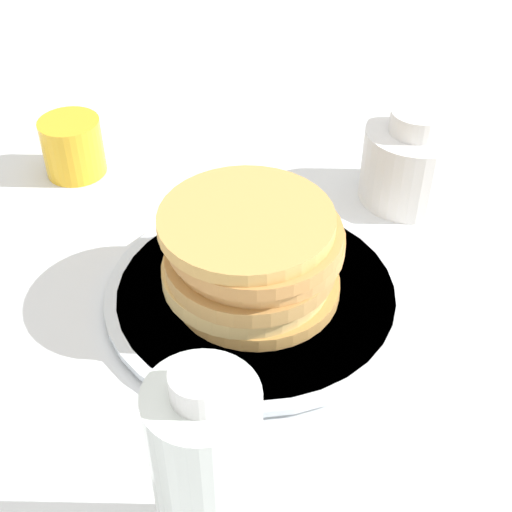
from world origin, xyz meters
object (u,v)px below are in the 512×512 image
(pancake_stack, at_px, (252,254))
(cream_jug, at_px, (411,161))
(water_bottle_near, at_px, (208,480))
(plate, at_px, (256,293))
(juice_glass, at_px, (73,147))

(pancake_stack, xyz_separation_m, cream_jug, (-0.24, 0.06, -0.01))
(pancake_stack, height_order, water_bottle_near, water_bottle_near)
(plate, bearing_deg, juice_glass, -103.34)
(pancake_stack, bearing_deg, water_bottle_near, 26.32)
(plate, distance_m, cream_jug, 0.25)
(pancake_stack, distance_m, juice_glass, 0.31)
(pancake_stack, bearing_deg, juice_glass, -104.05)
(juice_glass, xyz_separation_m, cream_jug, (-0.17, 0.36, 0.01))
(pancake_stack, height_order, cream_jug, cream_jug)
(pancake_stack, relative_size, water_bottle_near, 0.89)
(plate, distance_m, juice_glass, 0.31)
(plate, height_order, pancake_stack, pancake_stack)
(pancake_stack, xyz_separation_m, water_bottle_near, (0.23, 0.11, 0.03))
(juice_glass, distance_m, cream_jug, 0.39)
(juice_glass, height_order, water_bottle_near, water_bottle_near)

